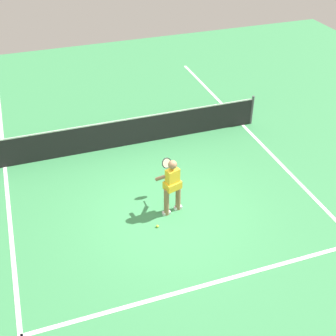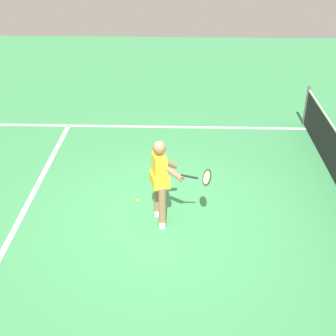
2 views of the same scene
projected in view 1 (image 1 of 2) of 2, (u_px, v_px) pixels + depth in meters
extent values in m
plane|color=#38844C|center=(169.00, 212.00, 11.59)|extent=(25.71, 25.71, 0.00)
cube|color=white|center=(207.00, 285.00, 9.65)|extent=(7.67, 0.10, 0.01)
cube|color=white|center=(12.00, 247.00, 10.55)|extent=(0.10, 17.77, 0.01)
cube|color=white|center=(299.00, 183.00, 12.62)|extent=(0.10, 17.77, 0.01)
cylinder|color=#4C4C51|center=(252.00, 110.00, 15.11)|extent=(0.08, 0.08, 1.01)
cube|color=#232326|center=(132.00, 132.00, 14.03)|extent=(8.19, 0.02, 0.89)
cube|color=white|center=(131.00, 119.00, 13.77)|extent=(8.19, 0.02, 0.04)
cylinder|color=#8C6647|center=(166.00, 202.00, 11.31)|extent=(0.13, 0.13, 0.78)
cylinder|color=#8C6647|center=(178.00, 197.00, 11.48)|extent=(0.13, 0.13, 0.78)
cube|color=white|center=(166.00, 213.00, 11.51)|extent=(0.20, 0.10, 0.08)
cube|color=white|center=(178.00, 208.00, 11.68)|extent=(0.20, 0.10, 0.08)
cube|color=gold|center=(172.00, 178.00, 11.03)|extent=(0.36, 0.28, 0.52)
cube|color=gold|center=(172.00, 185.00, 11.14)|extent=(0.46, 0.38, 0.20)
sphere|color=#8C6647|center=(173.00, 165.00, 10.80)|extent=(0.22, 0.22, 0.22)
cylinder|color=#8C6647|center=(164.00, 177.00, 11.05)|extent=(0.38, 0.42, 0.37)
cylinder|color=#8C6647|center=(174.00, 173.00, 11.19)|extent=(0.16, 0.49, 0.37)
cylinder|color=black|center=(174.00, 166.00, 11.48)|extent=(0.12, 0.29, 0.14)
torus|color=black|center=(167.00, 163.00, 11.72)|extent=(0.31, 0.20, 0.28)
cylinder|color=beige|center=(167.00, 163.00, 11.72)|extent=(0.26, 0.15, 0.23)
sphere|color=#D1E533|center=(157.00, 226.00, 11.11)|extent=(0.07, 0.07, 0.07)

